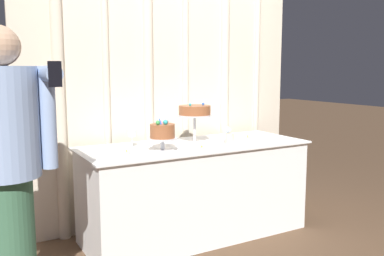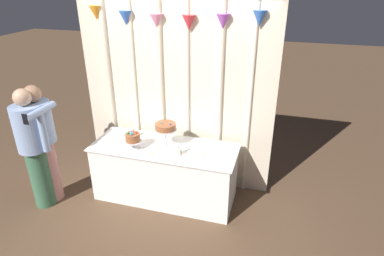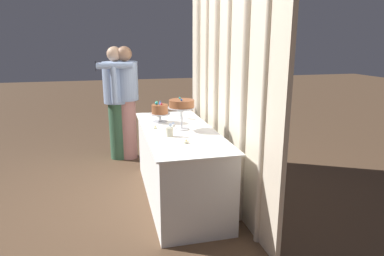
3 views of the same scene
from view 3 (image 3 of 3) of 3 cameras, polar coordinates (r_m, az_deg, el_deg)
The scene contains 12 objects.
ground_plane at distance 3.79m, azimuth -3.70°, elevation -11.61°, with size 24.00×24.00×0.00m, color brown.
draped_curtain at distance 3.59m, azimuth 5.33°, elevation 10.02°, with size 2.63×0.16×2.65m.
cake_table at distance 3.66m, azimuth -2.25°, elevation -6.04°, with size 1.87×0.73×0.77m.
cake_display_nearleft at distance 3.83m, azimuth -5.44°, elevation 2.97°, with size 0.23×0.23×0.25m.
cake_display_nearright at distance 3.48m, azimuth -1.76°, elevation 3.84°, with size 0.28×0.28×0.34m.
wine_glass at distance 4.02m, azimuth -2.01°, elevation 3.11°, with size 0.07×0.07×0.14m.
flower_vase at distance 3.27m, azimuth -3.71°, elevation -0.47°, with size 0.07×0.09×0.14m.
tealight_far_left at distance 4.13m, azimuth -5.60°, elevation 1.98°, with size 0.05×0.05×0.03m.
tealight_near_left at distance 3.58m, azimuth -6.21°, elevation 0.03°, with size 0.04×0.04×0.04m.
tealight_near_right at distance 3.05m, azimuth -0.98°, elevation -2.39°, with size 0.05×0.05×0.04m.
guest_man_pink_jacket at distance 4.90m, azimuth -12.56°, elevation 4.71°, with size 0.52×0.41×1.60m.
guest_girl_blue_dress at distance 4.88m, azimuth -11.06°, elevation 4.90°, with size 0.47×0.61×1.60m.
Camera 3 is at (3.36, -0.58, 1.66)m, focal length 31.64 mm.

